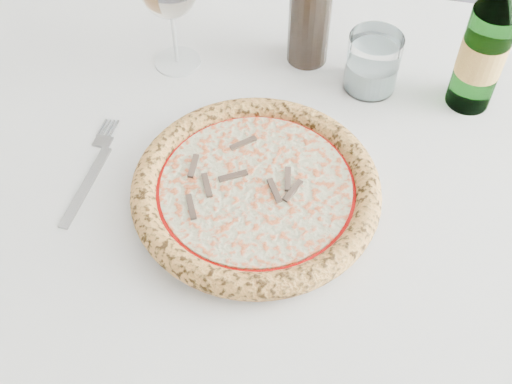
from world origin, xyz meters
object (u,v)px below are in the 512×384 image
Objects in this scene: dining_table at (264,186)px; beer_bottle at (485,48)px; tumbler at (372,66)px; plate at (256,197)px; pizza at (256,189)px.

beer_bottle is at bearing 24.40° from dining_table.
beer_bottle is at bearing -6.52° from tumbler.
tumbler is at bearing 59.60° from plate.
dining_table is 5.84× the size of beer_bottle.
pizza is (-0.00, -0.00, 0.02)m from plate.
tumbler reaches higher than plate.
plate is (0.00, -0.10, 0.10)m from dining_table.
beer_bottle is (0.30, 0.24, 0.09)m from plate.
dining_table is 0.38m from beer_bottle.
pizza is 3.60× the size of tumbler.
plate is at bearing -120.40° from tumbler.
plate is 0.02m from pizza.
dining_table is 0.15m from pizza.
beer_bottle reaches higher than tumbler.
dining_table is at bearing -134.09° from tumbler.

